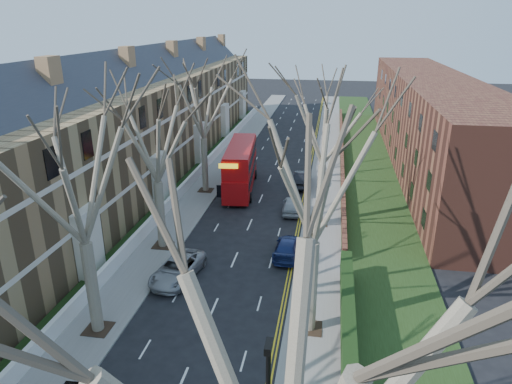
% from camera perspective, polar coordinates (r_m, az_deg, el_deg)
% --- Properties ---
extents(pavement_left, '(3.00, 102.00, 0.12)m').
position_cam_1_polar(pavement_left, '(55.72, -3.57, 4.09)').
color(pavement_left, slate).
rests_on(pavement_left, ground).
extents(pavement_right, '(3.00, 102.00, 0.12)m').
position_cam_1_polar(pavement_right, '(54.35, 8.88, 3.44)').
color(pavement_right, slate).
rests_on(pavement_right, ground).
extents(terrace_left, '(9.70, 78.00, 13.60)m').
position_cam_1_polar(terrace_left, '(49.38, -14.59, 7.85)').
color(terrace_left, olive).
rests_on(terrace_left, ground).
extents(flats_right, '(13.97, 54.00, 10.00)m').
position_cam_1_polar(flats_right, '(58.12, 20.73, 8.50)').
color(flats_right, brown).
rests_on(flats_right, ground).
extents(front_wall_left, '(0.30, 78.00, 1.00)m').
position_cam_1_polar(front_wall_left, '(48.61, -7.59, 2.12)').
color(front_wall_left, white).
rests_on(front_wall_left, ground).
extents(grass_verge_right, '(6.00, 102.00, 0.06)m').
position_cam_1_polar(grass_verge_right, '(54.49, 13.62, 3.25)').
color(grass_verge_right, '#1F3312').
rests_on(grass_verge_right, ground).
extents(tree_left_mid, '(10.50, 10.50, 14.71)m').
position_cam_1_polar(tree_left_mid, '(23.33, -21.80, 3.22)').
color(tree_left_mid, '#6F644F').
rests_on(tree_left_mid, ground).
extents(tree_left_far, '(10.15, 10.15, 14.22)m').
position_cam_1_polar(tree_left_far, '(32.06, -12.71, 8.09)').
color(tree_left_far, '#6F644F').
rests_on(tree_left_far, ground).
extents(tree_left_dist, '(10.50, 10.50, 14.71)m').
position_cam_1_polar(tree_left_dist, '(43.16, -6.79, 12.03)').
color(tree_left_dist, '#6F644F').
rests_on(tree_left_dist, ground).
extents(tree_right_near, '(10.85, 10.85, 15.20)m').
position_cam_1_polar(tree_right_near, '(9.30, 3.94, -20.59)').
color(tree_right_near, '#6F644F').
rests_on(tree_right_near, ground).
extents(tree_right_mid, '(10.50, 10.50, 14.71)m').
position_cam_1_polar(tree_right_mid, '(21.94, 7.68, 3.50)').
color(tree_right_mid, '#6F644F').
rests_on(tree_right_mid, ground).
extents(tree_right_far, '(10.15, 10.15, 14.22)m').
position_cam_1_polar(tree_right_far, '(35.61, 8.60, 9.59)').
color(tree_right_far, '#6F644F').
rests_on(tree_right_far, ground).
extents(double_decker_bus, '(3.48, 10.83, 4.46)m').
position_cam_1_polar(double_decker_bus, '(45.24, -1.94, 2.97)').
color(double_decker_bus, '#A60B0D').
rests_on(double_decker_bus, ground).
extents(car_left_far, '(2.93, 5.26, 1.39)m').
position_cam_1_polar(car_left_far, '(30.73, -9.76, -9.44)').
color(car_left_far, gray).
rests_on(car_left_far, ground).
extents(car_right_near, '(1.94, 4.43, 1.27)m').
position_cam_1_polar(car_right_near, '(33.11, 3.97, -6.94)').
color(car_right_near, navy).
rests_on(car_right_near, ground).
extents(car_right_mid, '(1.73, 4.05, 1.36)m').
position_cam_1_polar(car_right_mid, '(40.35, 4.53, -1.62)').
color(car_right_mid, '#989CA0').
rests_on(car_right_mid, ground).
extents(car_right_far, '(1.75, 4.83, 1.58)m').
position_cam_1_polar(car_right_far, '(46.75, 5.85, 1.66)').
color(car_right_far, black).
rests_on(car_right_far, ground).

